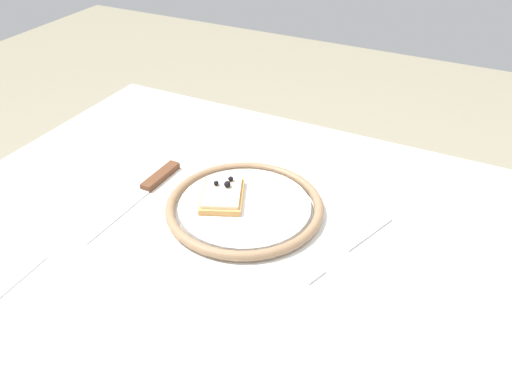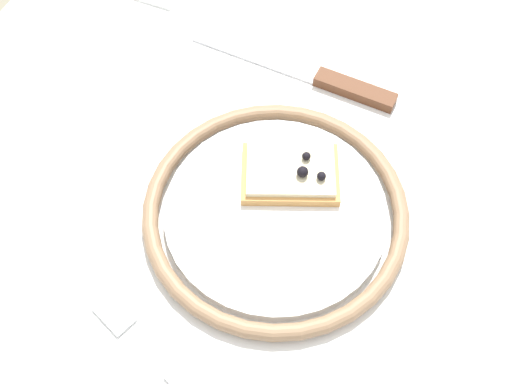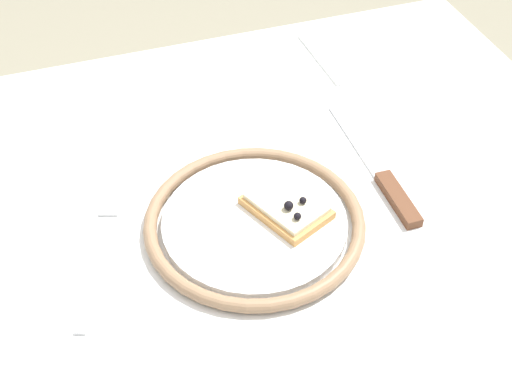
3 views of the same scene
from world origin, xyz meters
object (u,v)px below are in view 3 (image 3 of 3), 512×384
knife (386,182)px  fork (98,256)px  pizza_slice_near (287,206)px  napkin (356,51)px  dining_table (258,266)px  plate (254,223)px

knife → fork: (-0.35, -0.00, -0.00)m
pizza_slice_near → knife: (0.14, 0.01, -0.02)m
fork → napkin: (0.44, 0.28, -0.00)m
fork → napkin: 0.53m
pizza_slice_near → knife: pizza_slice_near is taller
dining_table → pizza_slice_near: bearing=-61.8°
plate → pizza_slice_near: bearing=2.5°
knife → plate: bearing=-174.6°
plate → fork: plate is taller
dining_table → pizza_slice_near: 0.15m
fork → plate: bearing=-4.2°
knife → fork: size_ratio=1.23×
plate → knife: plate is taller
plate → pizza_slice_near: 0.04m
napkin → pizza_slice_near: bearing=-127.2°
plate → napkin: size_ratio=1.78×
dining_table → knife: size_ratio=3.81×
pizza_slice_near → napkin: size_ratio=0.79×
knife → fork: 0.35m
pizza_slice_near → napkin: pizza_slice_near is taller
fork → napkin: bearing=32.8°
plate → napkin: 0.40m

